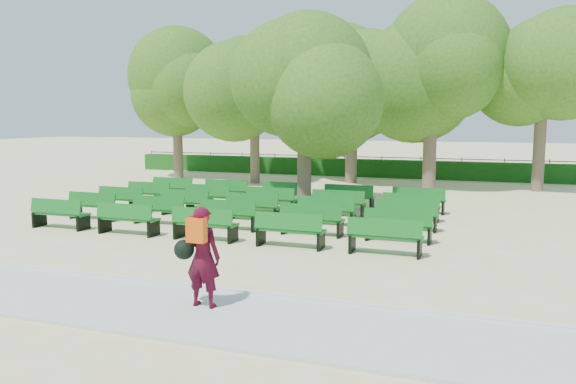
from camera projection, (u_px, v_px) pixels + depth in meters
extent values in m
plane|color=beige|center=(258.00, 223.00, 16.32)|extent=(120.00, 120.00, 0.00)
cube|color=beige|center=(88.00, 299.00, 9.40)|extent=(30.00, 2.20, 0.06)
cube|color=silver|center=(129.00, 279.00, 10.47)|extent=(30.00, 0.12, 0.10)
cube|color=#154D15|center=(361.00, 168.00, 29.33)|extent=(26.00, 0.70, 0.90)
cube|color=#11621B|center=(254.00, 206.00, 16.80)|extent=(1.69, 0.59, 0.06)
cube|color=#11621B|center=(251.00, 200.00, 16.59)|extent=(1.66, 0.25, 0.39)
cylinder|color=brown|center=(304.00, 169.00, 18.46)|extent=(0.46, 0.46, 2.74)
ellipsoid|color=#39681B|center=(305.00, 92.00, 18.13)|extent=(4.17, 4.17, 3.75)
imported|color=#3F0918|center=(203.00, 257.00, 8.84)|extent=(0.59, 0.39, 1.61)
cube|color=#DC4E0B|center=(197.00, 230.00, 8.61)|extent=(0.30, 0.15, 0.38)
sphere|color=black|center=(184.00, 250.00, 8.88)|extent=(0.32, 0.32, 0.32)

